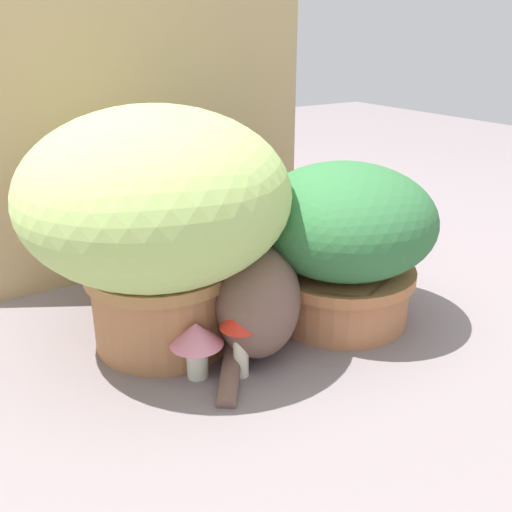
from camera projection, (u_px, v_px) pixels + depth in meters
ground_plane at (236, 367)px, 1.11m from camera, size 6.00×6.00×0.00m
cardboard_backdrop at (140, 87)px, 1.40m from camera, size 0.92×0.03×0.94m
grass_planter at (157, 212)px, 1.10m from camera, size 0.52×0.52×0.48m
leafy_planter at (343, 239)px, 1.23m from camera, size 0.39×0.39×0.35m
cat at (258, 290)px, 1.14m from camera, size 0.32×0.32×0.32m
mushroom_ornament_red at (241, 326)px, 1.04m from camera, size 0.08×0.08×0.14m
mushroom_ornament_pink at (196, 339)px, 1.05m from camera, size 0.10×0.10×0.11m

